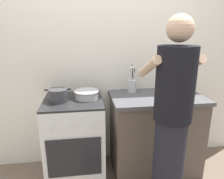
% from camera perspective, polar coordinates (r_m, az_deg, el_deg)
% --- Properties ---
extents(back_wall, '(3.20, 0.10, 2.50)m').
position_cam_1_polar(back_wall, '(2.45, 2.24, 8.23)').
color(back_wall, silver).
rests_on(back_wall, ground).
extents(countertop, '(1.00, 0.60, 0.90)m').
position_cam_1_polar(countertop, '(2.47, 11.72, -11.65)').
color(countertop, brown).
rests_on(countertop, ground).
extents(stove_range, '(0.60, 0.62, 0.90)m').
position_cam_1_polar(stove_range, '(2.34, -10.12, -13.25)').
color(stove_range, silver).
rests_on(stove_range, ground).
extents(pot, '(0.26, 0.19, 0.13)m').
position_cam_1_polar(pot, '(2.11, -14.63, -1.56)').
color(pot, '#38383D').
rests_on(pot, stove_range).
extents(mixing_bowl, '(0.26, 0.26, 0.08)m').
position_cam_1_polar(mixing_bowl, '(2.16, -7.04, -1.22)').
color(mixing_bowl, '#B7B7BC').
rests_on(mixing_bowl, stove_range).
extents(utensil_crock, '(0.10, 0.10, 0.31)m').
position_cam_1_polar(utensil_crock, '(2.36, 5.59, 1.74)').
color(utensil_crock, silver).
rests_on(utensil_crock, countertop).
extents(spice_bottle, '(0.04, 0.04, 0.09)m').
position_cam_1_polar(spice_bottle, '(2.20, 13.54, -1.37)').
color(spice_bottle, silver).
rests_on(spice_bottle, countertop).
extents(oil_bottle, '(0.06, 0.06, 0.27)m').
position_cam_1_polar(oil_bottle, '(2.28, 17.54, 0.75)').
color(oil_bottle, gold).
rests_on(oil_bottle, countertop).
extents(person, '(0.41, 0.50, 1.70)m').
position_cam_1_polar(person, '(1.76, 16.05, -9.00)').
color(person, black).
rests_on(person, ground).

